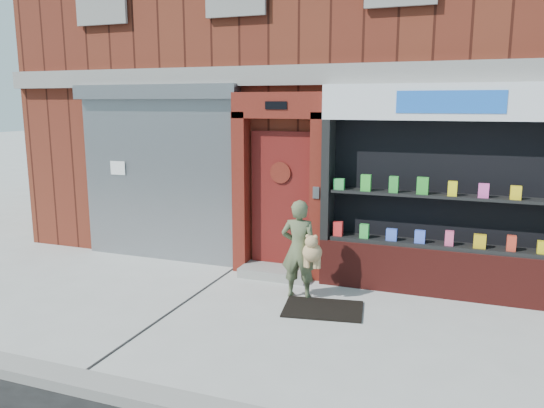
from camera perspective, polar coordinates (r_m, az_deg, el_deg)
The scene contains 7 objects.
ground at distance 6.84m, azimuth 1.40°, elevation -12.77°, with size 80.00×80.00×0.00m, color #9E9E99.
building at distance 12.16m, azimuth 11.19°, elevation 16.59°, with size 12.00×8.16×8.00m.
shutter_bay at distance 9.39m, azimuth -12.17°, elevation 4.36°, with size 3.10×0.30×3.04m.
red_door_bay at distance 8.37m, azimuth 0.76°, elevation 2.03°, with size 1.52×0.58×2.90m.
pharmacy_bay at distance 7.86m, azimuth 18.03°, elevation 0.30°, with size 3.50×0.41×3.00m.
woman at distance 7.49m, azimuth 3.07°, elevation -4.89°, with size 0.63×0.42×1.42m.
doormat at distance 7.29m, azimuth 5.51°, elevation -11.17°, with size 1.05×0.73×0.03m, color black.
Camera 1 is at (2.04, -5.92, 2.74)m, focal length 35.00 mm.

